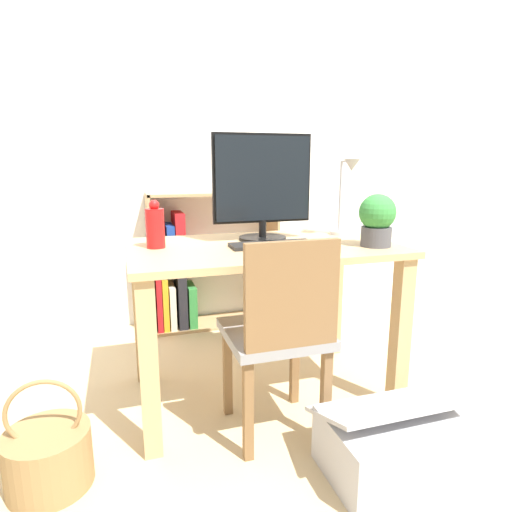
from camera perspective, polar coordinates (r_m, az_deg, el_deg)
name	(u,v)px	position (r m, az deg, el deg)	size (l,w,h in m)	color
ground_plane	(262,391)	(2.25, 0.81, -17.58)	(10.00, 10.00, 0.00)	#CCB284
wall_back	(210,136)	(3.07, -6.19, 15.63)	(8.00, 0.05, 2.60)	white
desk	(262,274)	(2.01, 0.86, -2.48)	(1.22, 0.74, 0.75)	tan
monitor	(263,184)	(2.08, 0.88, 9.55)	(0.49, 0.23, 0.51)	black
keyboard	(272,245)	(1.94, 2.21, 1.54)	(0.39, 0.14, 0.02)	black
vase	(155,227)	(1.94, -13.30, 3.82)	(0.08, 0.08, 0.21)	red
desk_lamp	(346,190)	(2.23, 11.94, 8.64)	(0.10, 0.19, 0.39)	#B7B7BC
potted_plant	(377,219)	(2.00, 15.84, 4.78)	(0.16, 0.16, 0.24)	#4C4C51
chair	(280,330)	(1.73, 3.18, -9.89)	(0.40, 0.40, 0.85)	gray
bookshelf	(190,270)	(2.95, -8.76, -1.79)	(0.87, 0.28, 0.93)	tan
basket	(48,456)	(1.81, -25.95, -22.87)	(0.29, 0.29, 0.41)	#997547
storage_box	(393,442)	(1.78, 17.75, -22.58)	(0.50, 0.40, 0.30)	#B2B2B7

